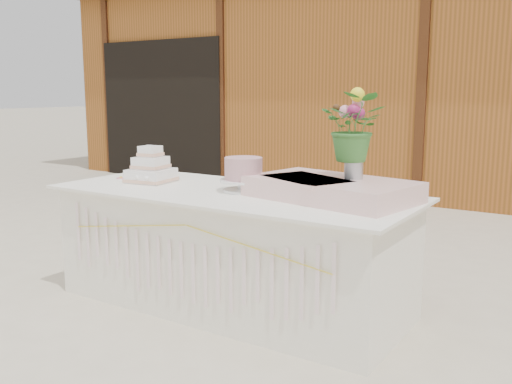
% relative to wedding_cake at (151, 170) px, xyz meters
% --- Properties ---
extents(ground, '(80.00, 80.00, 0.00)m').
position_rel_wedding_cake_xyz_m(ground, '(0.69, -0.00, -0.86)').
color(ground, beige).
rests_on(ground, ground).
extents(barn, '(12.60, 4.60, 3.30)m').
position_rel_wedding_cake_xyz_m(barn, '(0.68, 5.99, 0.82)').
color(barn, '#96501F').
rests_on(barn, ground).
extents(cake_table, '(2.40, 1.00, 0.77)m').
position_rel_wedding_cake_xyz_m(cake_table, '(0.69, -0.01, -0.47)').
color(cake_table, white).
rests_on(cake_table, ground).
extents(wedding_cake, '(0.32, 0.32, 0.26)m').
position_rel_wedding_cake_xyz_m(wedding_cake, '(0.00, 0.00, 0.00)').
color(wedding_cake, white).
rests_on(wedding_cake, cake_table).
extents(pink_cake_stand, '(0.31, 0.31, 0.22)m').
position_rel_wedding_cake_xyz_m(pink_cake_stand, '(0.77, 0.03, 0.04)').
color(pink_cake_stand, white).
rests_on(pink_cake_stand, cake_table).
extents(satin_runner, '(1.05, 0.73, 0.12)m').
position_rel_wedding_cake_xyz_m(satin_runner, '(1.36, 0.10, -0.03)').
color(satin_runner, beige).
rests_on(satin_runner, cake_table).
extents(flower_vase, '(0.11, 0.11, 0.15)m').
position_rel_wedding_cake_xyz_m(flower_vase, '(1.46, 0.18, 0.11)').
color(flower_vase, '#B8B9BD').
rests_on(flower_vase, satin_runner).
extents(bouquet, '(0.42, 0.38, 0.41)m').
position_rel_wedding_cake_xyz_m(bouquet, '(1.46, 0.18, 0.39)').
color(bouquet, '#36712D').
rests_on(bouquet, flower_vase).
extents(loose_flowers, '(0.25, 0.34, 0.02)m').
position_rel_wedding_cake_xyz_m(loose_flowers, '(-0.35, 0.10, -0.08)').
color(loose_flowers, pink).
rests_on(loose_flowers, cake_table).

